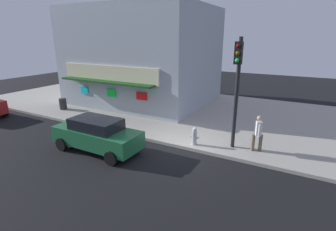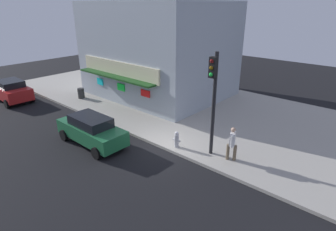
# 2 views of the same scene
# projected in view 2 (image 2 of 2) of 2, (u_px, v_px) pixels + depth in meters

# --- Properties ---
(ground_plane) EXTENTS (58.43, 58.43, 0.00)m
(ground_plane) POSITION_uv_depth(u_px,v_px,m) (162.00, 149.00, 15.12)
(ground_plane) COLOR black
(sidewalk) EXTENTS (38.96, 12.27, 0.16)m
(sidewalk) POSITION_uv_depth(u_px,v_px,m) (222.00, 116.00, 19.37)
(sidewalk) COLOR #A39E93
(sidewalk) RESTS_ON ground_plane
(corner_building) EXTENTS (10.48, 9.28, 7.30)m
(corner_building) POSITION_uv_depth(u_px,v_px,m) (159.00, 49.00, 22.73)
(corner_building) COLOR #9EA8B2
(corner_building) RESTS_ON sidewalk
(traffic_light) EXTENTS (0.32, 0.58, 5.15)m
(traffic_light) POSITION_uv_depth(u_px,v_px,m) (213.00, 92.00, 13.08)
(traffic_light) COLOR black
(traffic_light) RESTS_ON sidewalk
(fire_hydrant) EXTENTS (0.48, 0.24, 0.90)m
(fire_hydrant) POSITION_uv_depth(u_px,v_px,m) (177.00, 140.00, 14.85)
(fire_hydrant) COLOR #B2B2B7
(fire_hydrant) RESTS_ON sidewalk
(trash_can) EXTENTS (0.52, 0.52, 0.80)m
(trash_can) POSITION_uv_depth(u_px,v_px,m) (81.00, 93.00, 22.52)
(trash_can) COLOR #2D2D2D
(trash_can) RESTS_ON sidewalk
(pedestrian) EXTENTS (0.52, 0.57, 1.72)m
(pedestrian) POSITION_uv_depth(u_px,v_px,m) (232.00, 142.00, 13.44)
(pedestrian) COLOR brown
(pedestrian) RESTS_ON sidewalk
(parked_car_red) EXTENTS (3.95, 2.16, 1.68)m
(parked_car_red) POSITION_uv_depth(u_px,v_px,m) (11.00, 90.00, 22.17)
(parked_car_red) COLOR #AD1E1E
(parked_car_red) RESTS_ON ground_plane
(parked_car_green) EXTENTS (4.42, 1.89, 1.63)m
(parked_car_green) POSITION_uv_depth(u_px,v_px,m) (91.00, 130.00, 15.40)
(parked_car_green) COLOR #1E6038
(parked_car_green) RESTS_ON ground_plane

